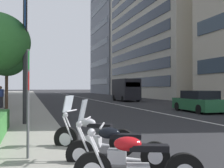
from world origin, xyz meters
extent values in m
cube|color=silver|center=(35.00, 0.00, 0.00)|extent=(110.00, 0.16, 0.01)
cube|color=black|center=(-0.04, 6.45, 0.72)|extent=(0.43, 0.68, 0.10)
ellipsoid|color=#AD1116|center=(0.08, 6.78, 0.78)|extent=(0.38, 0.51, 0.24)
cylinder|color=silver|center=(0.19, 7.28, 0.63)|extent=(0.15, 0.31, 0.64)
cylinder|color=silver|center=(0.32, 7.23, 0.63)|extent=(0.15, 0.31, 0.64)
cylinder|color=silver|center=(0.22, 7.18, 1.08)|extent=(0.58, 0.24, 0.04)
sphere|color=silver|center=(0.29, 7.35, 0.96)|extent=(0.14, 0.14, 0.14)
cylinder|color=black|center=(1.53, 7.31, 0.30)|extent=(0.34, 0.60, 0.60)
cylinder|color=silver|center=(1.53, 7.31, 0.30)|extent=(0.23, 0.33, 0.30)
cylinder|color=black|center=(0.94, 5.87, 0.30)|extent=(0.34, 0.60, 0.60)
cylinder|color=silver|center=(0.94, 5.87, 0.30)|extent=(0.23, 0.33, 0.30)
cube|color=silver|center=(1.24, 6.59, 0.29)|extent=(0.38, 0.45, 0.28)
cube|color=black|center=(1.17, 6.42, 0.70)|extent=(0.45, 0.68, 0.10)
ellipsoid|color=black|center=(1.30, 6.75, 0.76)|extent=(0.40, 0.52, 0.24)
cylinder|color=silver|center=(1.44, 7.27, 0.61)|extent=(0.16, 0.31, 0.64)
cylinder|color=silver|center=(1.57, 7.21, 0.61)|extent=(0.16, 0.31, 0.64)
cylinder|color=silver|center=(1.47, 7.17, 1.06)|extent=(0.57, 0.26, 0.04)
sphere|color=silver|center=(1.54, 7.33, 0.94)|extent=(0.14, 0.14, 0.14)
cube|color=#B2BCC6|center=(1.51, 7.26, 1.24)|extent=(0.45, 0.28, 0.44)
cylinder|color=silver|center=(1.26, 6.28, 0.18)|extent=(0.34, 0.67, 0.16)
cylinder|color=black|center=(3.16, 7.40, 0.34)|extent=(0.48, 0.62, 0.67)
cylinder|color=silver|center=(3.16, 7.40, 0.34)|extent=(0.30, 0.35, 0.34)
cylinder|color=black|center=(2.28, 6.11, 0.34)|extent=(0.48, 0.62, 0.67)
cylinder|color=silver|center=(2.28, 6.11, 0.34)|extent=(0.30, 0.35, 0.34)
cube|color=silver|center=(2.72, 6.76, 0.32)|extent=(0.43, 0.46, 0.28)
cube|color=black|center=(2.62, 6.61, 0.74)|extent=(0.54, 0.65, 0.10)
ellipsoid|color=#B2B2B7|center=(2.82, 6.90, 0.80)|extent=(0.46, 0.52, 0.24)
cylinder|color=silver|center=(3.06, 7.38, 0.64)|extent=(0.22, 0.29, 0.64)
cylinder|color=silver|center=(3.17, 7.30, 0.64)|extent=(0.22, 0.29, 0.64)
cylinder|color=silver|center=(3.07, 7.27, 1.10)|extent=(0.52, 0.37, 0.04)
sphere|color=silver|center=(3.17, 7.42, 0.98)|extent=(0.14, 0.14, 0.14)
cube|color=#B2BCC6|center=(3.13, 7.35, 1.28)|extent=(0.43, 0.35, 0.44)
cylinder|color=silver|center=(2.68, 6.45, 0.20)|extent=(0.46, 0.62, 0.16)
cube|color=#236038|center=(12.25, -2.92, 0.54)|extent=(4.32, 1.97, 0.78)
cube|color=black|center=(12.12, -2.92, 1.20)|extent=(2.35, 1.77, 0.56)
cylinder|color=black|center=(13.68, -2.12, 0.31)|extent=(0.63, 0.24, 0.62)
cylinder|color=black|center=(13.63, -3.81, 0.31)|extent=(0.63, 0.24, 0.62)
cylinder|color=black|center=(10.86, -2.04, 0.31)|extent=(0.63, 0.24, 0.62)
cylinder|color=black|center=(10.82, -3.73, 0.31)|extent=(0.63, 0.24, 0.62)
cube|color=black|center=(27.71, -3.06, 1.48)|extent=(5.07, 2.08, 2.52)
cube|color=black|center=(25.20, -3.06, 2.03)|extent=(0.04, 1.74, 0.56)
cylinder|color=black|center=(29.44, -2.12, 0.36)|extent=(0.72, 0.26, 0.72)
cylinder|color=black|center=(29.44, -4.00, 0.36)|extent=(0.72, 0.26, 0.72)
cylinder|color=black|center=(25.99, -2.12, 0.36)|extent=(0.72, 0.26, 0.72)
cylinder|color=black|center=(25.99, -4.00, 0.36)|extent=(0.72, 0.26, 0.72)
cylinder|color=#47494C|center=(2.13, 8.37, 1.35)|extent=(0.06, 0.06, 2.41)
cube|color=#1E8C33|center=(2.13, 8.36, 2.31)|extent=(0.32, 0.02, 0.40)
cube|color=red|center=(2.13, 8.36, 1.86)|extent=(0.32, 0.02, 0.40)
cylinder|color=#232326|center=(8.09, 8.54, 4.41)|extent=(0.18, 0.18, 8.52)
cube|color=#194C99|center=(7.74, 8.54, 4.77)|extent=(0.56, 0.03, 1.10)
cube|color=#194C99|center=(8.44, 8.54, 4.77)|extent=(0.56, 0.03, 1.10)
cylinder|color=#473323|center=(17.14, 9.98, 1.41)|extent=(0.22, 0.22, 2.53)
ellipsoid|color=#265B28|center=(17.14, 9.98, 3.73)|extent=(2.80, 2.80, 2.38)
cube|color=#2D2D33|center=(18.27, 10.50, 0.57)|extent=(0.34, 0.39, 0.85)
cube|color=#33478C|center=(18.27, 10.50, 1.29)|extent=(0.39, 0.47, 0.58)
sphere|color=#8C6647|center=(18.27, 10.50, 1.70)|extent=(0.23, 0.23, 0.23)
cube|color=#B7B2A3|center=(40.51, -16.82, 15.95)|extent=(28.99, 15.32, 31.90)
cube|color=#232D3D|center=(40.51, -9.12, 2.55)|extent=(26.09, 0.08, 1.50)
cube|color=#232D3D|center=(40.51, -9.12, 5.05)|extent=(26.09, 0.08, 1.50)
cube|color=#232D3D|center=(40.51, -9.12, 7.54)|extent=(26.09, 0.08, 1.50)
cube|color=#232D3D|center=(40.51, -9.12, 10.03)|extent=(26.09, 0.08, 1.50)
cube|color=#232D3D|center=(40.51, -9.12, 12.53)|extent=(26.09, 0.08, 1.50)
cube|color=#232D3D|center=(40.51, -9.12, 15.02)|extent=(26.09, 0.08, 1.50)
cube|color=slate|center=(66.30, -18.71, 19.95)|extent=(20.27, 19.09, 39.90)
cube|color=#2D3842|center=(66.30, -9.12, 3.19)|extent=(18.24, 0.08, 1.50)
cube|color=#2D3842|center=(66.30, -9.12, 8.09)|extent=(18.24, 0.08, 1.50)
cube|color=#2D3842|center=(66.30, -9.12, 12.99)|extent=(18.24, 0.08, 1.50)
cube|color=#2D3842|center=(66.30, -9.12, 17.90)|extent=(18.24, 0.08, 1.50)
cube|color=#2D3842|center=(66.30, -9.12, 22.80)|extent=(18.24, 0.08, 1.50)
camera|label=1|loc=(-4.17, 8.33, 1.72)|focal=43.72mm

